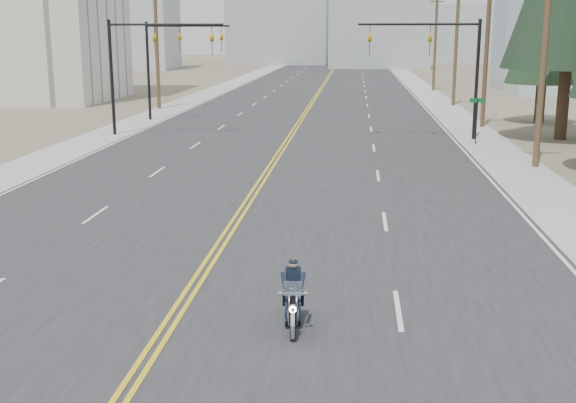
# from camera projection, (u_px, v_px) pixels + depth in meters

# --- Properties ---
(ground_plane) EXTENTS (400.00, 400.00, 0.00)m
(ground_plane) POSITION_uv_depth(u_px,v_px,m) (132.00, 384.00, 13.03)
(ground_plane) COLOR #776D56
(ground_plane) RESTS_ON ground
(road) EXTENTS (20.00, 200.00, 0.01)m
(road) POSITION_uv_depth(u_px,v_px,m) (320.00, 90.00, 80.90)
(road) COLOR #303033
(road) RESTS_ON ground
(sidewalk_left) EXTENTS (3.00, 200.00, 0.01)m
(sidewalk_left) POSITION_uv_depth(u_px,v_px,m) (219.00, 89.00, 81.93)
(sidewalk_left) COLOR #A5A5A0
(sidewalk_left) RESTS_ON ground
(sidewalk_right) EXTENTS (3.00, 200.00, 0.01)m
(sidewalk_right) POSITION_uv_depth(u_px,v_px,m) (424.00, 91.00, 79.87)
(sidewalk_right) COLOR #A5A5A0
(sidewalk_right) RESTS_ON ground
(traffic_mast_left) EXTENTS (7.10, 0.26, 7.00)m
(traffic_mast_left) POSITION_uv_depth(u_px,v_px,m) (143.00, 54.00, 43.74)
(traffic_mast_left) COLOR black
(traffic_mast_left) RESTS_ON ground
(traffic_mast_right) EXTENTS (7.10, 0.26, 7.00)m
(traffic_mast_right) POSITION_uv_depth(u_px,v_px,m) (443.00, 55.00, 42.13)
(traffic_mast_right) COLOR black
(traffic_mast_right) RESTS_ON ground
(traffic_mast_far) EXTENTS (6.10, 0.26, 7.00)m
(traffic_mast_far) POSITION_uv_depth(u_px,v_px,m) (171.00, 52.00, 51.54)
(traffic_mast_far) COLOR black
(traffic_mast_far) RESTS_ON ground
(street_sign) EXTENTS (0.90, 0.06, 2.62)m
(street_sign) POSITION_uv_depth(u_px,v_px,m) (477.00, 113.00, 40.74)
(street_sign) COLOR black
(street_sign) RESTS_ON ground
(utility_pole_b) EXTENTS (2.20, 0.30, 11.50)m
(utility_pole_b) POSITION_uv_depth(u_px,v_px,m) (545.00, 38.00, 32.84)
(utility_pole_b) COLOR brown
(utility_pole_b) RESTS_ON ground
(utility_pole_c) EXTENTS (2.20, 0.30, 11.00)m
(utility_pole_c) POSITION_uv_depth(u_px,v_px,m) (487.00, 40.00, 47.45)
(utility_pole_c) COLOR brown
(utility_pole_c) RESTS_ON ground
(utility_pole_d) EXTENTS (2.20, 0.30, 11.50)m
(utility_pole_d) POSITION_uv_depth(u_px,v_px,m) (457.00, 36.00, 61.93)
(utility_pole_d) COLOR brown
(utility_pole_d) RESTS_ON ground
(utility_pole_e) EXTENTS (2.20, 0.30, 11.00)m
(utility_pole_e) POSITION_uv_depth(u_px,v_px,m) (436.00, 38.00, 78.47)
(utility_pole_e) COLOR brown
(utility_pole_e) RESTS_ON ground
(utility_pole_left) EXTENTS (2.20, 0.30, 10.50)m
(utility_pole_left) POSITION_uv_depth(u_px,v_px,m) (157.00, 42.00, 59.45)
(utility_pole_left) COLOR brown
(utility_pole_left) RESTS_ON ground
(haze_bldg_a) EXTENTS (14.00, 12.00, 22.00)m
(haze_bldg_a) POSITION_uv_depth(u_px,v_px,m) (132.00, 5.00, 125.18)
(haze_bldg_a) COLOR #B7BCC6
(haze_bldg_a) RESTS_ON ground
(haze_bldg_b) EXTENTS (18.00, 14.00, 14.00)m
(haze_bldg_b) POSITION_uv_depth(u_px,v_px,m) (379.00, 29.00, 131.92)
(haze_bldg_b) COLOR #ADB2B7
(haze_bldg_b) RESTS_ON ground
(haze_bldg_e) EXTENTS (14.00, 14.00, 12.00)m
(haze_bldg_e) POSITION_uv_depth(u_px,v_px,m) (455.00, 34.00, 154.86)
(haze_bldg_e) COLOR #B7BCC6
(haze_bldg_e) RESTS_ON ground
(haze_bldg_f) EXTENTS (12.00, 12.00, 16.00)m
(haze_bldg_f) POSITION_uv_depth(u_px,v_px,m) (82.00, 24.00, 141.75)
(haze_bldg_f) COLOR #ADB2B7
(haze_bldg_f) RESTS_ON ground
(motorcyclist) EXTENTS (0.93, 1.90, 1.44)m
(motorcyclist) POSITION_uv_depth(u_px,v_px,m) (293.00, 295.00, 15.45)
(motorcyclist) COLOR black
(motorcyclist) RESTS_ON ground
(conifer_far) EXTENTS (5.13, 5.13, 13.75)m
(conifer_far) POSITION_uv_depth(u_px,v_px,m) (547.00, 8.00, 49.58)
(conifer_far) COLOR #382619
(conifer_far) RESTS_ON ground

